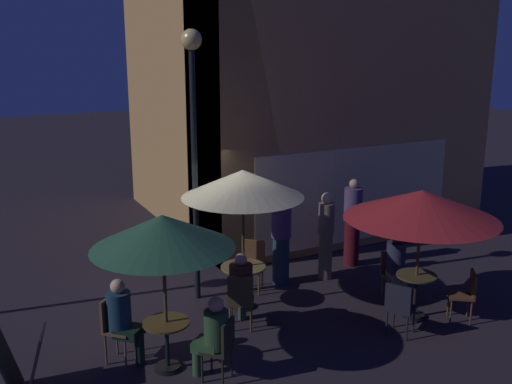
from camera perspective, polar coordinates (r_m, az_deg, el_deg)
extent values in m
plane|color=#292229|center=(11.10, -6.52, -9.99)|extent=(60.00, 60.00, 0.00)
cube|color=tan|center=(13.91, 8.84, 12.27)|extent=(7.16, 1.84, 8.19)
cube|color=tan|center=(14.65, -5.32, 12.47)|extent=(1.84, 6.45, 8.19)
cube|color=beige|center=(13.33, 9.53, -0.22)|extent=(5.01, 0.08, 2.10)
cylinder|color=black|center=(10.37, -5.86, 1.30)|extent=(0.10, 0.10, 4.46)
sphere|color=#F9DC79|center=(10.11, -6.20, 14.29)|extent=(0.35, 0.35, 0.35)
cube|color=black|center=(8.68, -20.29, -14.94)|extent=(0.41, 0.60, 0.85)
cube|color=black|center=(8.74, -22.70, -14.95)|extent=(0.41, 0.60, 0.85)
cylinder|color=black|center=(10.65, 14.84, -11.40)|extent=(0.40, 0.40, 0.03)
cylinder|color=black|center=(10.50, 14.97, -9.66)|extent=(0.06, 0.06, 0.74)
cylinder|color=#4A4026|center=(10.36, 15.10, -7.72)|extent=(0.67, 0.67, 0.03)
cylinder|color=black|center=(8.95, -8.41, -16.29)|extent=(0.40, 0.40, 0.03)
cylinder|color=black|center=(8.78, -8.49, -14.40)|extent=(0.06, 0.06, 0.70)
cylinder|color=#533F1B|center=(8.62, -8.58, -12.26)|extent=(0.66, 0.66, 0.03)
cylinder|color=black|center=(10.66, -1.21, -10.86)|extent=(0.40, 0.40, 0.03)
cylinder|color=black|center=(10.52, -1.22, -9.12)|extent=(0.06, 0.06, 0.74)
cylinder|color=olive|center=(10.37, -1.23, -7.17)|extent=(0.78, 0.78, 0.03)
cylinder|color=black|center=(10.64, 14.85, -11.33)|extent=(0.36, 0.36, 0.06)
cylinder|color=#4E321C|center=(10.24, 15.22, -6.00)|extent=(0.05, 0.05, 2.17)
cone|color=#A72225|center=(9.97, 15.56, -1.17)|extent=(2.50, 2.50, 0.48)
cylinder|color=black|center=(8.94, -8.41, -16.21)|extent=(0.36, 0.36, 0.06)
cylinder|color=#473B1F|center=(8.44, -8.68, -9.81)|extent=(0.05, 0.05, 2.24)
cone|color=#285739|center=(8.11, -8.93, -3.76)|extent=(1.97, 1.97, 0.47)
cylinder|color=black|center=(10.65, -1.21, -10.79)|extent=(0.36, 0.36, 0.06)
cylinder|color=#483D1C|center=(10.21, -1.24, -4.79)|extent=(0.05, 0.05, 2.42)
cone|color=beige|center=(9.92, -1.27, 0.82)|extent=(2.07, 2.07, 0.46)
cylinder|color=brown|center=(10.50, 18.14, -10.83)|extent=(0.03, 0.03, 0.43)
cylinder|color=brown|center=(10.78, 17.90, -10.12)|extent=(0.03, 0.03, 0.43)
cylinder|color=brown|center=(10.55, 19.87, -10.84)|extent=(0.03, 0.03, 0.43)
cylinder|color=brown|center=(10.83, 19.59, -10.14)|extent=(0.03, 0.03, 0.43)
cube|color=brown|center=(10.57, 18.98, -9.32)|extent=(0.56, 0.56, 0.04)
cube|color=brown|center=(10.52, 20.04, -8.24)|extent=(0.27, 0.34, 0.40)
cylinder|color=brown|center=(11.10, 14.16, -9.15)|extent=(0.03, 0.03, 0.43)
cylinder|color=brown|center=(10.96, 12.70, -9.37)|extent=(0.03, 0.03, 0.43)
cylinder|color=brown|center=(11.35, 13.40, -8.56)|extent=(0.03, 0.03, 0.43)
cylinder|color=brown|center=(11.21, 11.96, -8.77)|extent=(0.03, 0.03, 0.43)
cube|color=brown|center=(11.06, 13.12, -7.86)|extent=(0.47, 0.47, 0.04)
cube|color=brown|center=(11.13, 12.77, -6.48)|extent=(0.39, 0.12, 0.41)
cylinder|color=black|center=(10.14, 13.05, -11.40)|extent=(0.03, 0.03, 0.43)
cylinder|color=black|center=(10.05, 14.85, -11.75)|extent=(0.03, 0.03, 0.43)
cylinder|color=black|center=(9.86, 12.39, -12.13)|extent=(0.03, 0.03, 0.43)
cylinder|color=black|center=(9.77, 14.24, -12.51)|extent=(0.03, 0.03, 0.43)
cube|color=black|center=(9.85, 13.71, -10.74)|extent=(0.56, 0.56, 0.04)
cube|color=black|center=(9.60, 13.43, -9.88)|extent=(0.24, 0.37, 0.43)
cylinder|color=black|center=(8.48, -5.17, -16.46)|extent=(0.03, 0.03, 0.43)
cylinder|color=black|center=(8.72, -4.28, -15.52)|extent=(0.03, 0.03, 0.43)
cylinder|color=black|center=(8.37, -3.20, -16.87)|extent=(0.03, 0.03, 0.43)
cylinder|color=black|center=(8.61, -2.36, -15.90)|extent=(0.03, 0.03, 0.43)
cube|color=black|center=(8.43, -3.78, -14.82)|extent=(0.54, 0.54, 0.04)
cube|color=black|center=(8.26, -2.69, -13.59)|extent=(0.31, 0.29, 0.44)
cylinder|color=brown|center=(9.20, -11.39, -13.92)|extent=(0.03, 0.03, 0.48)
cylinder|color=brown|center=(8.96, -12.38, -14.79)|extent=(0.03, 0.03, 0.48)
cylinder|color=brown|center=(9.34, -13.14, -13.56)|extent=(0.03, 0.03, 0.48)
cylinder|color=brown|center=(9.11, -14.17, -14.40)|extent=(0.03, 0.03, 0.48)
cube|color=brown|center=(9.03, -12.86, -12.72)|extent=(0.56, 0.56, 0.04)
cube|color=brown|center=(9.01, -13.95, -11.11)|extent=(0.30, 0.31, 0.46)
cylinder|color=brown|center=(10.04, -2.33, -11.22)|extent=(0.03, 0.03, 0.44)
cylinder|color=brown|center=(10.03, -0.43, -11.26)|extent=(0.03, 0.03, 0.44)
cylinder|color=brown|center=(9.75, -2.46, -12.05)|extent=(0.03, 0.03, 0.44)
cylinder|color=brown|center=(9.73, -0.50, -12.08)|extent=(0.03, 0.03, 0.44)
cube|color=brown|center=(9.78, -1.44, -10.39)|extent=(0.55, 0.55, 0.04)
cube|color=brown|center=(9.51, -1.51, -9.44)|extent=(0.38, 0.23, 0.48)
cylinder|color=brown|center=(11.02, 0.27, -8.76)|extent=(0.03, 0.03, 0.46)
cylinder|color=brown|center=(11.09, -1.38, -8.62)|extent=(0.03, 0.03, 0.46)
cylinder|color=brown|center=(11.31, 0.61, -8.14)|extent=(0.03, 0.03, 0.46)
cylinder|color=brown|center=(11.38, -1.00, -8.01)|extent=(0.03, 0.03, 0.46)
cube|color=brown|center=(11.11, -0.38, -7.21)|extent=(0.57, 0.57, 0.04)
cube|color=brown|center=(11.18, -0.18, -5.71)|extent=(0.34, 0.29, 0.45)
cube|color=slate|center=(10.93, 13.47, -7.90)|extent=(0.41, 0.43, 0.14)
cylinder|color=slate|center=(10.90, 13.79, -9.39)|extent=(0.14, 0.14, 0.49)
cylinder|color=#2B2C47|center=(10.94, 13.22, -6.19)|extent=(0.34, 0.34, 0.60)
sphere|color=brown|center=(10.81, 13.34, -4.27)|extent=(0.19, 0.19, 0.19)
cube|color=#2D4D2C|center=(8.46, -4.68, -14.40)|extent=(0.49, 0.49, 0.14)
cylinder|color=#2D4D2C|center=(8.64, -5.64, -15.62)|extent=(0.14, 0.14, 0.49)
cylinder|color=#294729|center=(8.29, -3.81, -12.95)|extent=(0.34, 0.34, 0.53)
sphere|color=tan|center=(8.13, -3.86, -10.67)|extent=(0.22, 0.22, 0.22)
cube|color=black|center=(8.97, -12.06, -12.92)|extent=(0.50, 0.50, 0.14)
cylinder|color=black|center=(9.02, -11.06, -14.49)|extent=(0.14, 0.14, 0.49)
cylinder|color=#1A354C|center=(8.91, -12.97, -11.07)|extent=(0.35, 0.35, 0.59)
sphere|color=beige|center=(8.75, -13.11, -8.77)|extent=(0.21, 0.21, 0.21)
cube|color=#2C4332|center=(9.90, -1.40, -9.90)|extent=(0.50, 0.50, 0.14)
cylinder|color=#2C4332|center=(10.15, -1.34, -10.79)|extent=(0.14, 0.14, 0.49)
cylinder|color=#441F15|center=(9.65, -1.45, -8.62)|extent=(0.38, 0.38, 0.60)
sphere|color=tan|center=(9.51, -1.47, -6.46)|extent=(0.20, 0.20, 0.20)
cylinder|color=#4A0F19|center=(12.54, 9.13, -4.79)|extent=(0.32, 0.32, 0.97)
cylinder|color=#54416E|center=(12.30, 9.28, -1.15)|extent=(0.37, 0.37, 0.68)
sphere|color=tan|center=(12.19, 9.36, 0.78)|extent=(0.19, 0.19, 0.19)
cylinder|color=#203449|center=(11.50, 2.39, -6.52)|extent=(0.32, 0.32, 0.93)
cylinder|color=#52356E|center=(11.26, 2.43, -2.98)|extent=(0.38, 0.38, 0.56)
sphere|color=tan|center=(11.15, 2.45, -1.11)|extent=(0.23, 0.23, 0.23)
cylinder|color=#7D6E51|center=(11.79, 6.64, -6.10)|extent=(0.26, 0.26, 0.91)
cylinder|color=#7C685A|center=(11.55, 6.75, -2.54)|extent=(0.31, 0.31, 0.62)
sphere|color=beige|center=(11.44, 6.81, -0.59)|extent=(0.22, 0.22, 0.22)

